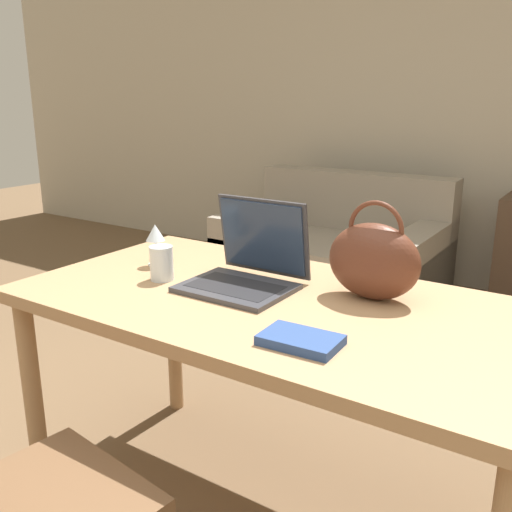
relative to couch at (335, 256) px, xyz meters
name	(u,v)px	position (x,y,z in m)	size (l,w,h in m)	color
dining_table	(275,325)	(0.78, -2.05, 0.40)	(1.57, 0.82, 0.77)	#A87F56
couch	(335,256)	(0.00, 0.00, 0.00)	(1.40, 0.90, 0.82)	gray
laptop	(249,263)	(0.64, -1.98, 0.55)	(0.33, 0.30, 0.26)	#38383D
drinking_glass	(162,263)	(0.38, -2.10, 0.54)	(0.08, 0.08, 0.11)	silver
wine_glass	(155,235)	(0.25, -1.99, 0.59)	(0.07, 0.07, 0.15)	silver
handbag	(374,260)	(1.01, -1.89, 0.60)	(0.28, 0.14, 0.29)	#592D1E
book	(301,340)	(1.00, -2.28, 0.50)	(0.19, 0.13, 0.02)	navy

